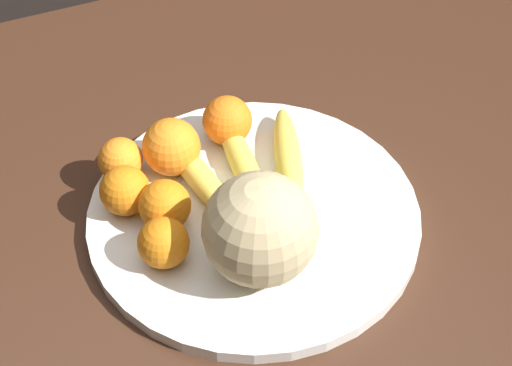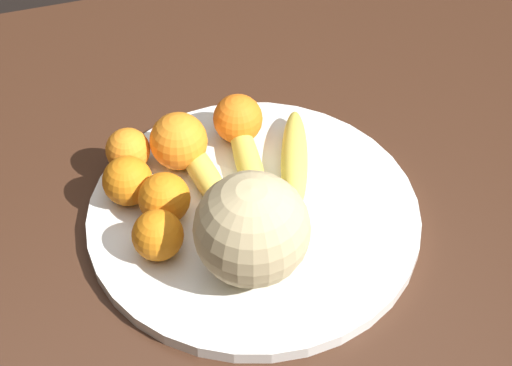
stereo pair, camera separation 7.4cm
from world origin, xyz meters
name	(u,v)px [view 1 (the left image)]	position (x,y,z in m)	size (l,w,h in m)	color
kitchen_table	(251,259)	(0.00, 0.00, 0.68)	(1.61, 1.06, 0.76)	#3D2316
fruit_bowl	(256,215)	(0.00, -0.01, 0.77)	(0.41, 0.41, 0.02)	white
melon	(260,229)	(-0.03, -0.09, 0.85)	(0.13, 0.13, 0.13)	tan
banana_bunch	(246,168)	(0.01, 0.05, 0.80)	(0.19, 0.22, 0.03)	brown
orange_front_left	(121,160)	(-0.13, 0.11, 0.81)	(0.06, 0.06, 0.06)	orange
orange_front_right	(171,147)	(-0.07, 0.10, 0.82)	(0.07, 0.07, 0.07)	orange
orange_mid_center	(165,205)	(-0.10, 0.02, 0.81)	(0.06, 0.06, 0.06)	orange
orange_back_left	(163,243)	(-0.12, -0.04, 0.81)	(0.06, 0.06, 0.06)	orange
orange_back_right	(227,120)	(0.02, 0.13, 0.81)	(0.07, 0.07, 0.07)	orange
orange_top_small	(125,191)	(-0.14, 0.06, 0.81)	(0.06, 0.06, 0.06)	orange
produce_tag	(216,178)	(-0.02, 0.06, 0.78)	(0.08, 0.07, 0.00)	white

